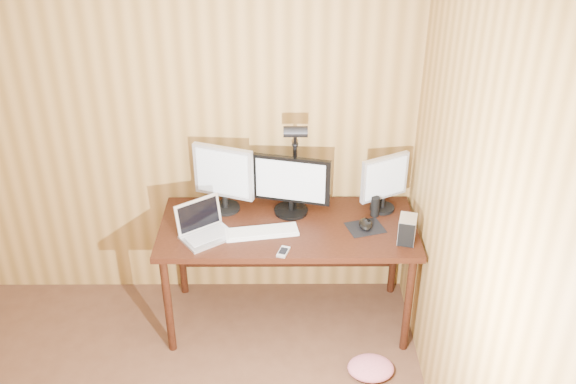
{
  "coord_description": "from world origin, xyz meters",
  "views": [
    {
      "loc": [
        0.92,
        -1.73,
        2.93
      ],
      "look_at": [
        0.93,
        1.58,
        1.02
      ],
      "focal_mm": 40.0,
      "sensor_mm": 36.0,
      "label": 1
    }
  ],
  "objects_px": {
    "monitor_left": "(224,177)",
    "hard_drive": "(407,229)",
    "keyboard": "(262,232)",
    "speaker": "(375,206)",
    "monitor_center": "(291,185)",
    "laptop": "(204,227)",
    "monitor_right": "(384,182)",
    "desk_lamp": "(295,152)",
    "mouse": "(365,224)",
    "phone": "(283,252)",
    "desk": "(288,235)"
  },
  "relations": [
    {
      "from": "monitor_left",
      "to": "hard_drive",
      "type": "xyz_separation_m",
      "value": [
        1.12,
        -0.37,
        -0.16
      ]
    },
    {
      "from": "keyboard",
      "to": "speaker",
      "type": "distance_m",
      "value": 0.75
    },
    {
      "from": "monitor_center",
      "to": "hard_drive",
      "type": "height_order",
      "value": "monitor_center"
    },
    {
      "from": "keyboard",
      "to": "speaker",
      "type": "relative_size",
      "value": 3.43
    },
    {
      "from": "laptop",
      "to": "speaker",
      "type": "bearing_deg",
      "value": -24.03
    },
    {
      "from": "monitor_right",
      "to": "desk_lamp",
      "type": "relative_size",
      "value": 0.6
    },
    {
      "from": "mouse",
      "to": "speaker",
      "type": "xyz_separation_m",
      "value": [
        0.07,
        0.15,
        0.04
      ]
    },
    {
      "from": "hard_drive",
      "to": "monitor_center",
      "type": "bearing_deg",
      "value": 169.11
    },
    {
      "from": "laptop",
      "to": "desk_lamp",
      "type": "xyz_separation_m",
      "value": [
        0.56,
        0.33,
        0.34
      ]
    },
    {
      "from": "monitor_left",
      "to": "laptop",
      "type": "xyz_separation_m",
      "value": [
        -0.11,
        -0.3,
        -0.19
      ]
    },
    {
      "from": "speaker",
      "to": "hard_drive",
      "type": "bearing_deg",
      "value": -61.49
    },
    {
      "from": "monitor_center",
      "to": "monitor_left",
      "type": "xyz_separation_m",
      "value": [
        -0.43,
        0.04,
        0.04
      ]
    },
    {
      "from": "monitor_center",
      "to": "desk_lamp",
      "type": "height_order",
      "value": "desk_lamp"
    },
    {
      "from": "hard_drive",
      "to": "laptop",
      "type": "bearing_deg",
      "value": -168.6
    },
    {
      "from": "laptop",
      "to": "phone",
      "type": "height_order",
      "value": "laptop"
    },
    {
      "from": "desk",
      "to": "keyboard",
      "type": "height_order",
      "value": "keyboard"
    },
    {
      "from": "phone",
      "to": "speaker",
      "type": "bearing_deg",
      "value": 53.36
    },
    {
      "from": "keyboard",
      "to": "hard_drive",
      "type": "xyz_separation_m",
      "value": [
        0.87,
        -0.08,
        0.07
      ]
    },
    {
      "from": "monitor_center",
      "to": "keyboard",
      "type": "height_order",
      "value": "monitor_center"
    },
    {
      "from": "phone",
      "to": "speaker",
      "type": "xyz_separation_m",
      "value": [
        0.58,
        0.41,
        0.06
      ]
    },
    {
      "from": "desk_lamp",
      "to": "laptop",
      "type": "bearing_deg",
      "value": -154.18
    },
    {
      "from": "monitor_right",
      "to": "mouse",
      "type": "distance_m",
      "value": 0.31
    },
    {
      "from": "mouse",
      "to": "phone",
      "type": "xyz_separation_m",
      "value": [
        -0.51,
        -0.26,
        -0.02
      ]
    },
    {
      "from": "desk",
      "to": "mouse",
      "type": "height_order",
      "value": "mouse"
    },
    {
      "from": "laptop",
      "to": "desk_lamp",
      "type": "distance_m",
      "value": 0.73
    },
    {
      "from": "hard_drive",
      "to": "desk_lamp",
      "type": "xyz_separation_m",
      "value": [
        -0.66,
        0.4,
        0.32
      ]
    },
    {
      "from": "speaker",
      "to": "desk_lamp",
      "type": "xyz_separation_m",
      "value": [
        -0.51,
        0.11,
        0.33
      ]
    },
    {
      "from": "desk",
      "to": "monitor_center",
      "type": "height_order",
      "value": "monitor_center"
    },
    {
      "from": "monitor_center",
      "to": "mouse",
      "type": "bearing_deg",
      "value": -8.86
    },
    {
      "from": "monitor_center",
      "to": "desk",
      "type": "bearing_deg",
      "value": -89.46
    },
    {
      "from": "monitor_left",
      "to": "hard_drive",
      "type": "relative_size",
      "value": 2.71
    },
    {
      "from": "desk",
      "to": "laptop",
      "type": "distance_m",
      "value": 0.57
    },
    {
      "from": "monitor_right",
      "to": "monitor_center",
      "type": "bearing_deg",
      "value": 155.56
    },
    {
      "from": "desk",
      "to": "monitor_right",
      "type": "height_order",
      "value": "monitor_right"
    },
    {
      "from": "keyboard",
      "to": "mouse",
      "type": "height_order",
      "value": "mouse"
    },
    {
      "from": "laptop",
      "to": "monitor_right",
      "type": "bearing_deg",
      "value": -21.01
    },
    {
      "from": "monitor_left",
      "to": "monitor_right",
      "type": "height_order",
      "value": "monitor_left"
    },
    {
      "from": "desk_lamp",
      "to": "monitor_right",
      "type": "bearing_deg",
      "value": -8.69
    },
    {
      "from": "desk",
      "to": "monitor_right",
      "type": "bearing_deg",
      "value": 10.86
    },
    {
      "from": "monitor_center",
      "to": "monitor_right",
      "type": "relative_size",
      "value": 1.3
    },
    {
      "from": "monitor_right",
      "to": "hard_drive",
      "type": "relative_size",
      "value": 2.32
    },
    {
      "from": "mouse",
      "to": "phone",
      "type": "height_order",
      "value": "mouse"
    },
    {
      "from": "laptop",
      "to": "keyboard",
      "type": "height_order",
      "value": "laptop"
    },
    {
      "from": "monitor_left",
      "to": "desk_lamp",
      "type": "relative_size",
      "value": 0.7
    },
    {
      "from": "keyboard",
      "to": "desk_lamp",
      "type": "distance_m",
      "value": 0.54
    },
    {
      "from": "phone",
      "to": "desk",
      "type": "bearing_deg",
      "value": 103.9
    },
    {
      "from": "monitor_right",
      "to": "keyboard",
      "type": "height_order",
      "value": "monitor_right"
    },
    {
      "from": "monitor_right",
      "to": "speaker",
      "type": "relative_size",
      "value": 2.85
    },
    {
      "from": "desk_lamp",
      "to": "monitor_left",
      "type": "bearing_deg",
      "value": 179.25
    },
    {
      "from": "mouse",
      "to": "monitor_center",
      "type": "bearing_deg",
      "value": 154.07
    }
  ]
}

